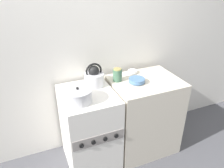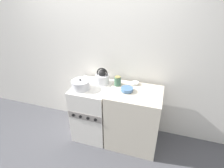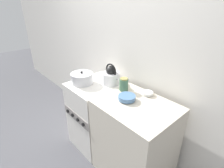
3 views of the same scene
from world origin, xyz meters
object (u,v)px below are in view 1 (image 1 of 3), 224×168
(stove, at_px, (90,129))
(cooking_pot, at_px, (78,96))
(small_ceramic_bowl, at_px, (133,71))
(kettle, at_px, (94,77))
(enamel_bowl, at_px, (137,80))
(storage_jar, at_px, (117,75))

(stove, xyz_separation_m, cooking_pot, (-0.12, -0.11, 0.52))
(stove, relative_size, small_ceramic_bowl, 8.30)
(kettle, height_order, enamel_bowl, kettle)
(storage_jar, bearing_deg, cooking_pot, -156.53)
(kettle, height_order, small_ceramic_bowl, kettle)
(stove, distance_m, kettle, 0.58)
(kettle, relative_size, cooking_pot, 0.95)
(stove, distance_m, small_ceramic_bowl, 0.82)
(stove, relative_size, enamel_bowl, 5.28)
(enamel_bowl, height_order, storage_jar, storage_jar)
(kettle, bearing_deg, enamel_bowl, -21.19)
(kettle, height_order, cooking_pot, kettle)
(cooking_pot, xyz_separation_m, storage_jar, (0.49, 0.21, 0.03))
(cooking_pot, bearing_deg, small_ceramic_bowl, 23.77)
(kettle, relative_size, small_ceramic_bowl, 2.33)
(kettle, relative_size, enamel_bowl, 1.48)
(cooking_pot, xyz_separation_m, enamel_bowl, (0.67, 0.09, -0.01))
(small_ceramic_bowl, xyz_separation_m, storage_jar, (-0.24, -0.11, 0.05))
(cooking_pot, height_order, storage_jar, storage_jar)
(kettle, xyz_separation_m, cooking_pot, (-0.24, -0.25, -0.03))
(enamel_bowl, relative_size, storage_jar, 1.21)
(cooking_pot, bearing_deg, kettle, 45.75)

